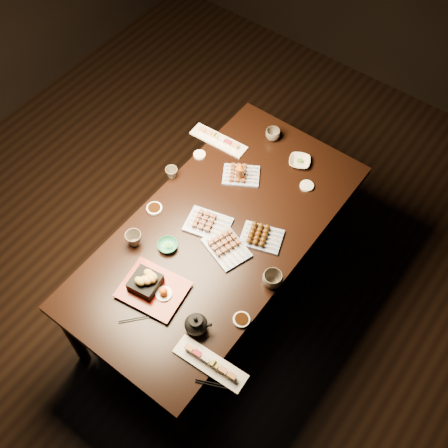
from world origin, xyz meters
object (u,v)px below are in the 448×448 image
Objects in this scene: yakitori_plate_left at (241,173)px; teapot at (196,323)px; edamame_bowl_green at (168,246)px; teacup_near_left at (134,239)px; yakitori_plate_center at (208,222)px; yakitori_plate_right at (227,246)px; teacup_far_left at (172,173)px; teacup_mid_right at (273,279)px; sushi_platter_near at (210,362)px; tempura_tray at (152,286)px; condiment_bottle at (240,172)px; dining_table at (219,266)px; sushi_platter_far at (219,139)px; teacup_far_right at (273,135)px; edamame_bowl_cream at (300,162)px.

teapot is (0.38, -0.90, 0.03)m from yakitori_plate_left.
teacup_near_left reaches higher than edamame_bowl_green.
teacup_near_left is at bearing -141.65° from yakitori_plate_center.
yakitori_plate_right is 3.36× the size of teacup_far_left.
edamame_bowl_green is 0.49m from teapot.
teapot is at bearing -110.10° from teacup_mid_right.
sushi_platter_near is 0.49m from tempura_tray.
teacup_mid_right is 0.73× the size of condiment_bottle.
yakitori_plate_left reaches higher than dining_table.
yakitori_plate_left is 2.93× the size of teacup_far_left.
teacup_mid_right is at bearing 14.21° from yakitori_plate_right.
sushi_platter_far is 1.73× the size of yakitori_plate_left.
teacup_mid_right is at bearing -40.05° from condiment_bottle.
sushi_platter_far is at bearing 100.69° from tempura_tray.
teacup_mid_right reaches higher than dining_table.
teapot is (0.70, -0.65, 0.02)m from teacup_far_left.
teacup_mid_right is at bearing 87.65° from sushi_platter_near.
teacup_far_left reaches higher than edamame_bowl_green.
yakitori_plate_left is (-0.23, 0.45, -0.00)m from yakitori_plate_right.
teacup_far_right is at bearing 94.33° from condiment_bottle.
condiment_bottle is (0.33, 0.22, 0.04)m from teacup_far_left.
condiment_bottle is at bearing 139.95° from teacup_mid_right.
sushi_platter_far reaches higher than edamame_bowl_green.
sushi_platter_far is at bearing 143.08° from teacup_mid_right.
teacup_mid_right is 0.69m from condiment_bottle.
teapot reaches higher than teacup_far_right.
teacup_near_left is 0.77m from teacup_mid_right.
yakitori_plate_right is 0.73m from edamame_bowl_cream.
teacup_mid_right reaches higher than edamame_bowl_green.
condiment_bottle is (-0.53, 0.44, 0.03)m from teacup_mid_right.
sushi_platter_far is 5.08× the size of teacup_far_left.
teacup_near_left is 1.24× the size of teacup_far_left.
teacup_near_left is at bearing -148.94° from dining_table.
edamame_bowl_green is 0.61m from condiment_bottle.
teapot is (0.41, -0.27, 0.04)m from edamame_bowl_green.
edamame_bowl_green is 1.04× the size of teacup_mid_right.
sushi_platter_far is 0.33m from condiment_bottle.
teacup_far_left reaches higher than yakitori_plate_right.
yakitori_plate_left reaches higher than edamame_bowl_green.
edamame_bowl_cream is (0.49, 0.15, -0.01)m from sushi_platter_far.
teacup_near_left is (-0.74, 0.29, 0.02)m from sushi_platter_near.
yakitori_plate_center reaches higher than dining_table.
yakitori_plate_center is at bearing 164.03° from dining_table.
teacup_far_left is (-0.38, 0.14, 0.00)m from yakitori_plate_center.
teacup_mid_right is 0.77× the size of teapot.
dining_table is 8.54× the size of yakitori_plate_left.
teacup_far_left reaches higher than sushi_platter_far.
sushi_platter_far is 1.22m from teapot.
yakitori_plate_right is at bearing -45.15° from dining_table.
tempura_tray is 0.30m from teapot.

